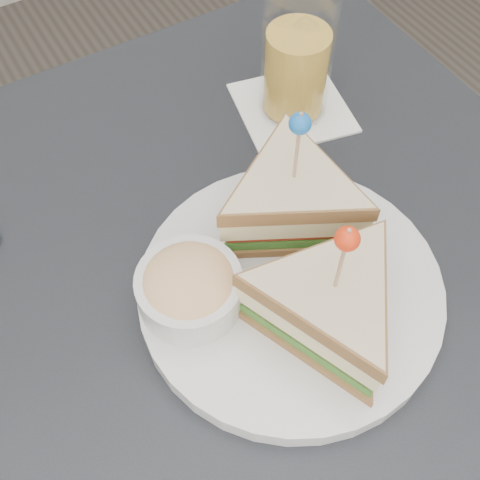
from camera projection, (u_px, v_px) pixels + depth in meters
ground_plane at (238, 465)px, 1.23m from camera, size 3.50×3.50×0.00m
table at (237, 313)px, 0.67m from camera, size 0.80×0.80×0.75m
plate_meal at (294, 263)px, 0.56m from camera, size 0.39×0.39×0.17m
drink_set at (297, 61)px, 0.69m from camera, size 0.15×0.15×0.17m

